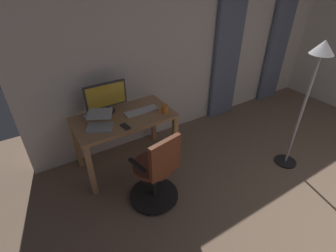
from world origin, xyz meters
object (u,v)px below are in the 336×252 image
object	(u,v)px
office_chair	(157,173)
mug_coffee	(165,109)
computer_mouse	(86,117)
cell_phone_face_up	(125,126)
floor_lamp	(314,77)
computer_monitor	(106,96)
laptop	(100,122)
computer_keyboard	(141,111)
desk	(124,124)

from	to	relation	value
office_chair	mug_coffee	world-z (taller)	office_chair
computer_mouse	mug_coffee	distance (m)	0.96
cell_phone_face_up	floor_lamp	world-z (taller)	floor_lamp
computer_monitor	computer_mouse	xyz separation A→B (m)	(0.28, 0.00, -0.19)
computer_mouse	computer_monitor	bearing A→B (deg)	-179.14
computer_mouse	mug_coffee	xyz separation A→B (m)	(-0.88, 0.39, 0.03)
computer_monitor	laptop	size ratio (longest dim) A/B	1.27
computer_mouse	floor_lamp	world-z (taller)	floor_lamp
computer_keyboard	floor_lamp	xyz separation A→B (m)	(-1.60, 1.12, 0.50)
computer_keyboard	laptop	bearing A→B (deg)	4.49
office_chair	cell_phone_face_up	xyz separation A→B (m)	(0.09, -0.55, 0.32)
desk	mug_coffee	world-z (taller)	mug_coffee
floor_lamp	computer_mouse	bearing A→B (deg)	-31.06
cell_phone_face_up	computer_keyboard	bearing A→B (deg)	-152.17
computer_monitor	cell_phone_face_up	bearing A→B (deg)	95.28
office_chair	computer_monitor	xyz separation A→B (m)	(0.13, -0.99, 0.52)
computer_monitor	computer_mouse	distance (m)	0.34
computer_keyboard	computer_monitor	bearing A→B (deg)	-33.12
laptop	cell_phone_face_up	size ratio (longest dim) A/B	2.82
laptop	cell_phone_face_up	xyz separation A→B (m)	(-0.23, 0.17, -0.05)
cell_phone_face_up	laptop	bearing A→B (deg)	-42.69
office_chair	computer_mouse	world-z (taller)	office_chair
computer_monitor	computer_keyboard	distance (m)	0.46
computer_monitor	laptop	bearing A→B (deg)	54.30
computer_mouse	floor_lamp	xyz separation A→B (m)	(-2.23, 1.35, 0.49)
office_chair	computer_monitor	distance (m)	1.13
office_chair	cell_phone_face_up	size ratio (longest dim) A/B	6.45
computer_monitor	cell_phone_face_up	distance (m)	0.49
office_chair	laptop	world-z (taller)	office_chair
office_chair	floor_lamp	distance (m)	2.03
office_chair	computer_mouse	size ratio (longest dim) A/B	9.29
mug_coffee	floor_lamp	xyz separation A→B (m)	(-1.36, 0.95, 0.46)
cell_phone_face_up	mug_coffee	xyz separation A→B (m)	(-0.55, -0.04, 0.05)
computer_keyboard	cell_phone_face_up	xyz separation A→B (m)	(0.31, 0.21, -0.01)
office_chair	computer_keyboard	distance (m)	0.86
computer_monitor	computer_mouse	bearing A→B (deg)	0.86
computer_monitor	laptop	distance (m)	0.37
desk	computer_keyboard	distance (m)	0.26
desk	mug_coffee	bearing A→B (deg)	158.83
computer_monitor	floor_lamp	world-z (taller)	floor_lamp
laptop	computer_mouse	world-z (taller)	laptop
computer_monitor	mug_coffee	world-z (taller)	computer_monitor
cell_phone_face_up	floor_lamp	size ratio (longest dim) A/B	0.09
desk	computer_mouse	distance (m)	0.47
desk	office_chair	bearing A→B (deg)	90.80
desk	computer_mouse	bearing A→B (deg)	-27.75
computer_keyboard	computer_mouse	size ratio (longest dim) A/B	4.27
desk	laptop	bearing A→B (deg)	10.25
computer_mouse	floor_lamp	bearing A→B (deg)	148.94
laptop	floor_lamp	world-z (taller)	floor_lamp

